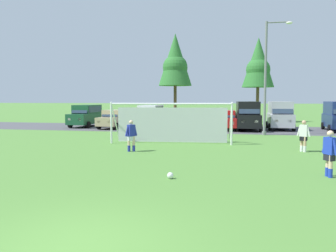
% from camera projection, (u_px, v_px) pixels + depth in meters
% --- Properties ---
extents(ground_plane, '(400.00, 400.00, 0.00)m').
position_uv_depth(ground_plane, '(190.00, 143.00, 20.83)').
color(ground_plane, '#518438').
extents(parking_lot_strip, '(52.00, 8.40, 0.01)m').
position_uv_depth(parking_lot_strip, '(206.00, 129.00, 30.84)').
color(parking_lot_strip, '#4C4C51').
rests_on(parking_lot_strip, ground).
extents(soccer_ball, '(0.22, 0.22, 0.22)m').
position_uv_depth(soccer_ball, '(170.00, 176.00, 11.49)').
color(soccer_ball, white).
rests_on(soccer_ball, ground).
extents(soccer_goal, '(7.57, 2.67, 2.57)m').
position_uv_depth(soccer_goal, '(172.00, 122.00, 21.03)').
color(soccer_goal, white).
rests_on(soccer_goal, ground).
extents(player_striker_near, '(0.42, 0.70, 1.64)m').
position_uv_depth(player_striker_near, '(330.00, 154.00, 11.69)').
color(player_striker_near, beige).
rests_on(player_striker_near, ground).
extents(player_midfield_center, '(0.65, 0.49, 1.64)m').
position_uv_depth(player_midfield_center, '(304.00, 136.00, 17.32)').
color(player_midfield_center, tan).
rests_on(player_midfield_center, ground).
extents(player_defender_far, '(0.53, 0.62, 1.64)m').
position_uv_depth(player_defender_far, '(131.00, 136.00, 17.43)').
color(player_defender_far, beige).
rests_on(player_defender_far, ground).
extents(parked_car_slot_far_left, '(2.28, 4.68, 2.16)m').
position_uv_depth(parked_car_slot_far_left, '(87.00, 115.00, 33.19)').
color(parked_car_slot_far_left, '#194C2D').
rests_on(parked_car_slot_far_left, ground).
extents(parked_car_slot_left, '(2.23, 4.30, 1.72)m').
position_uv_depth(parked_car_slot_left, '(114.00, 119.00, 31.40)').
color(parked_car_slot_left, tan).
rests_on(parked_car_slot_left, ground).
extents(parked_car_slot_center_left, '(2.26, 4.66, 2.16)m').
position_uv_depth(parked_car_slot_center_left, '(150.00, 116.00, 32.01)').
color(parked_car_slot_center_left, silver).
rests_on(parked_car_slot_center_left, ground).
extents(parked_car_slot_center, '(2.15, 4.26, 1.72)m').
position_uv_depth(parked_car_slot_center, '(190.00, 119.00, 32.12)').
color(parked_car_slot_center, maroon).
rests_on(parked_car_slot_center, ground).
extents(parked_car_slot_center_right, '(2.22, 4.30, 1.72)m').
position_uv_depth(parked_car_slot_center_right, '(225.00, 120.00, 29.83)').
color(parked_car_slot_center_right, red).
rests_on(parked_car_slot_center_right, ground).
extents(parked_car_slot_right, '(2.37, 4.89, 2.52)m').
position_uv_depth(parked_car_slot_right, '(248.00, 115.00, 29.59)').
color(parked_car_slot_right, black).
rests_on(parked_car_slot_right, ground).
extents(parked_car_slot_far_right, '(2.23, 4.82, 2.52)m').
position_uv_depth(parked_car_slot_far_right, '(280.00, 115.00, 30.18)').
color(parked_car_slot_far_right, '#B2B2BC').
rests_on(parked_car_slot_far_right, ground).
extents(tree_left_edge, '(3.88, 3.88, 10.35)m').
position_uv_depth(tree_left_edge, '(175.00, 62.00, 39.13)').
color(tree_left_edge, brown).
rests_on(tree_left_edge, ground).
extents(tree_mid_left, '(3.73, 3.73, 9.94)m').
position_uv_depth(tree_mid_left, '(258.00, 64.00, 39.32)').
color(tree_mid_left, brown).
rests_on(tree_mid_left, ground).
extents(street_lamp, '(2.00, 0.32, 8.49)m').
position_uv_depth(street_lamp, '(268.00, 77.00, 25.14)').
color(street_lamp, slate).
rests_on(street_lamp, ground).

